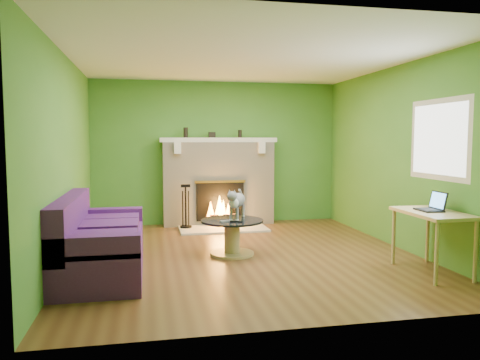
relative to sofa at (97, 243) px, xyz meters
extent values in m
plane|color=#593419|center=(1.86, 0.50, -0.35)|extent=(5.00, 5.00, 0.00)
plane|color=white|center=(1.86, 0.50, 2.25)|extent=(5.00, 5.00, 0.00)
plane|color=#407F29|center=(1.86, 3.00, 0.95)|extent=(5.00, 0.00, 5.00)
plane|color=#407F29|center=(1.86, -2.00, 0.95)|extent=(5.00, 0.00, 5.00)
plane|color=#407F29|center=(-0.39, 0.50, 0.95)|extent=(0.00, 5.00, 5.00)
plane|color=#407F29|center=(4.11, 0.50, 0.95)|extent=(0.00, 5.00, 5.00)
plane|color=silver|center=(4.10, -0.40, 1.20)|extent=(0.00, 1.20, 1.20)
plane|color=white|center=(4.09, -0.40, 1.20)|extent=(0.00, 1.06, 1.06)
cube|color=beige|center=(1.86, 2.83, 0.40)|extent=(2.00, 0.35, 1.50)
cube|color=black|center=(1.86, 2.64, 0.09)|extent=(0.85, 0.03, 0.68)
cube|color=gold|center=(1.86, 2.63, 0.45)|extent=(0.91, 0.02, 0.04)
cylinder|color=black|center=(1.86, 2.60, -0.19)|extent=(0.55, 0.07, 0.07)
cube|color=silver|center=(1.86, 2.80, 1.19)|extent=(2.10, 0.28, 0.08)
cube|color=silver|center=(1.11, 2.61, 1.05)|extent=(0.12, 0.10, 0.20)
cube|color=silver|center=(2.61, 2.61, 1.05)|extent=(0.12, 0.10, 0.20)
cube|color=beige|center=(1.86, 2.30, -0.33)|extent=(1.50, 0.75, 0.03)
cube|color=silver|center=(1.86, 2.80, 1.19)|extent=(2.10, 0.28, 0.08)
cube|color=#491960|center=(0.06, -0.01, -0.12)|extent=(0.90, 2.00, 0.45)
cube|color=#491960|center=(-0.29, -0.01, 0.27)|extent=(0.21, 2.00, 0.57)
cube|color=#491960|center=(0.06, -0.91, 0.17)|extent=(0.90, 0.21, 0.23)
cube|color=#491960|center=(0.06, 0.89, 0.17)|extent=(0.90, 0.21, 0.23)
cube|color=#491960|center=(0.11, -0.57, 0.17)|extent=(0.72, 0.53, 0.12)
cube|color=#491960|center=(0.11, 0.10, 0.17)|extent=(0.72, 0.53, 0.12)
cube|color=#491960|center=(0.11, 0.66, 0.17)|extent=(0.72, 0.53, 0.12)
cylinder|color=tan|center=(1.69, 0.55, -0.33)|extent=(0.59, 0.59, 0.03)
cylinder|color=tan|center=(1.69, 0.55, -0.11)|extent=(0.21, 0.21, 0.41)
cylinder|color=black|center=(1.69, 0.55, 0.11)|extent=(0.84, 0.84, 0.03)
cube|color=tan|center=(3.81, -0.76, 0.35)|extent=(0.57, 0.98, 0.04)
cylinder|color=tan|center=(3.57, -1.20, -0.01)|extent=(0.04, 0.04, 0.68)
cylinder|color=tan|center=(4.04, -1.20, -0.01)|extent=(0.04, 0.04, 0.68)
cylinder|color=tan|center=(3.57, -0.32, -0.01)|extent=(0.04, 0.04, 0.68)
cylinder|color=tan|center=(4.04, -0.32, -0.01)|extent=(0.04, 0.04, 0.68)
cube|color=gray|center=(1.59, 0.43, 0.14)|extent=(0.17, 0.10, 0.02)
cube|color=black|center=(1.71, 0.37, 0.14)|extent=(0.16, 0.09, 0.02)
cylinder|color=black|center=(1.27, 2.83, 1.32)|extent=(0.08, 0.08, 0.18)
cylinder|color=black|center=(2.25, 2.83, 1.30)|extent=(0.07, 0.07, 0.14)
cube|color=black|center=(1.74, 2.83, 1.28)|extent=(0.12, 0.08, 0.10)
camera|label=1|loc=(0.58, -5.55, 1.20)|focal=35.00mm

